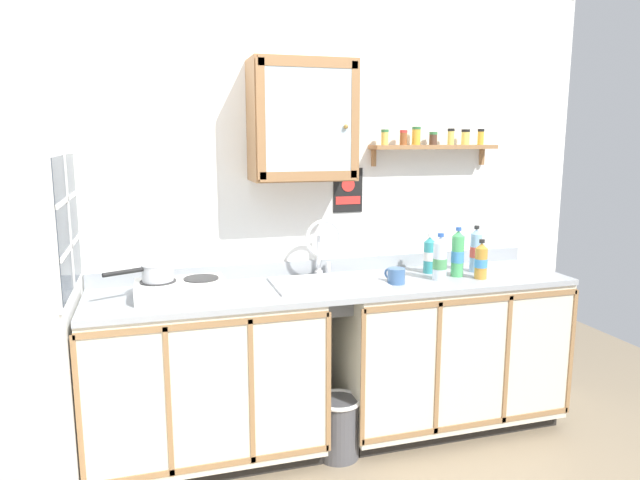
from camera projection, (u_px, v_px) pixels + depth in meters
name	position (u px, v px, depth m)	size (l,w,h in m)	color
floor	(358.00, 471.00, 2.97)	(5.69, 5.69, 0.00)	gray
back_wall	(322.00, 203.00, 3.35)	(3.29, 0.07, 2.64)	white
side_wall_left	(37.00, 245.00, 2.09)	(0.05, 3.43, 2.64)	white
lower_cabinet_run	(206.00, 380.00, 3.01)	(1.20, 0.58, 0.89)	black
lower_cabinet_run_right	(447.00, 352.00, 3.41)	(1.31, 0.58, 0.89)	black
countertop	(339.00, 286.00, 3.13)	(2.65, 0.60, 0.03)	#9EA3A8
backsplash	(324.00, 266.00, 3.39)	(2.65, 0.02, 0.08)	#9EA3A8
sink	(327.00, 286.00, 3.16)	(0.60, 0.43, 0.48)	silver
hot_plate_stove	(180.00, 289.00, 2.87)	(0.44, 0.28, 0.09)	silver
saucepan	(156.00, 272.00, 2.84)	(0.33, 0.20, 0.09)	silver
bottle_water_clear_0	(440.00, 259.00, 3.20)	(0.08, 0.08, 0.26)	silver
bottle_juice_amber_1	(481.00, 261.00, 3.23)	(0.07, 0.07, 0.23)	gold
bottle_detergent_teal_2	(429.00, 255.00, 3.36)	(0.07, 0.07, 0.23)	teal
bottle_water_blue_3	(476.00, 251.00, 3.39)	(0.07, 0.07, 0.28)	#8CB7E0
bottle_soda_green_4	(458.00, 254.00, 3.28)	(0.07, 0.07, 0.29)	#4CB266
mug	(396.00, 276.00, 3.13)	(0.10, 0.12, 0.09)	#3F6699
wall_cabinet	(302.00, 121.00, 3.06)	(0.56, 0.31, 0.64)	#996B42
spice_shelf	(434.00, 144.00, 3.39)	(0.78, 0.14, 0.23)	#996B42
warning_sign	(348.00, 191.00, 3.35)	(0.18, 0.01, 0.26)	black
window	(66.00, 223.00, 2.59)	(0.03, 0.72, 0.65)	#262D38
trash_bin	(338.00, 426.00, 3.08)	(0.25, 0.25, 0.34)	#4C4C51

